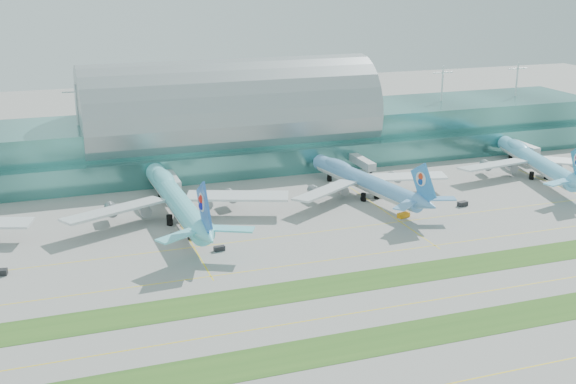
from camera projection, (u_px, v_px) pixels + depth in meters
name	position (u px, v px, depth m)	size (l,w,h in m)	color
ground	(358.00, 285.00, 186.40)	(700.00, 700.00, 0.00)	gray
terminal	(230.00, 129.00, 298.24)	(340.00, 69.10, 36.00)	#3D7A75
grass_strip_near	(409.00, 335.00, 161.15)	(420.00, 12.00, 0.08)	#2D591E
grass_strip_far	(354.00, 282.00, 188.20)	(420.00, 12.00, 0.08)	#2D591E
taxiline_a	(458.00, 382.00, 143.13)	(420.00, 0.35, 0.01)	yellow
taxiline_b	(382.00, 309.00, 173.78)	(420.00, 0.35, 0.01)	yellow
taxiline_c	(331.00, 260.00, 202.63)	(420.00, 0.35, 0.01)	yellow
taxiline_d	(304.00, 234.00, 222.46)	(420.00, 0.35, 0.01)	yellow
airliner_b	(176.00, 198.00, 233.17)	(74.26, 84.25, 23.20)	#66D6E1
airliner_c	(364.00, 180.00, 256.32)	(63.49, 72.88, 20.15)	#609DD3
airliner_d	(535.00, 160.00, 281.44)	(64.81, 74.68, 20.76)	#6DC8F1
gse_b	(0.00, 272.00, 192.38)	(3.49, 2.10, 1.63)	black
gse_c	(219.00, 248.00, 208.85)	(3.18, 1.55, 1.41)	black
gse_d	(193.00, 236.00, 218.22)	(3.46, 1.85, 1.69)	black
gse_e	(404.00, 215.00, 236.57)	(4.17, 1.91, 1.57)	orange
gse_f	(463.00, 204.00, 247.70)	(3.45, 1.92, 1.61)	black
gse_h	(569.00, 183.00, 272.46)	(3.17, 1.60, 1.28)	black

